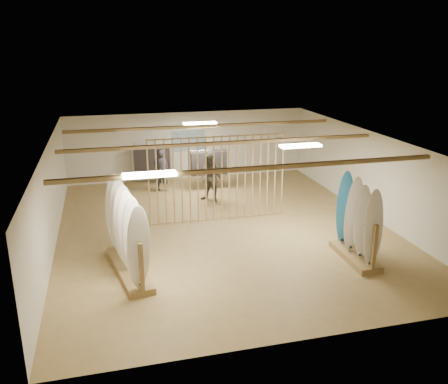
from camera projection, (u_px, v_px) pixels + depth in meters
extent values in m
plane|color=#A4874F|center=(224.00, 228.00, 14.81)|extent=(12.00, 12.00, 0.00)
plane|color=#989690|center=(224.00, 140.00, 13.96)|extent=(12.00, 12.00, 0.00)
plane|color=silver|center=(188.00, 145.00, 19.92)|extent=(12.00, 0.00, 12.00)
plane|color=silver|center=(304.00, 276.00, 8.85)|extent=(12.00, 0.00, 12.00)
plane|color=silver|center=(51.00, 199.00, 13.20)|extent=(0.00, 12.00, 12.00)
plane|color=silver|center=(371.00, 175.00, 15.58)|extent=(0.00, 12.00, 12.00)
cube|color=olive|center=(224.00, 143.00, 13.98)|extent=(9.50, 6.12, 0.10)
cube|color=white|center=(224.00, 142.00, 13.98)|extent=(1.20, 0.35, 0.06)
cylinder|color=tan|center=(149.00, 184.00, 14.60)|extent=(0.05, 0.05, 2.78)
cylinder|color=tan|center=(157.00, 183.00, 14.66)|extent=(0.05, 0.05, 2.78)
cylinder|color=tan|center=(165.00, 182.00, 14.72)|extent=(0.05, 0.05, 2.78)
cylinder|color=tan|center=(174.00, 182.00, 14.78)|extent=(0.05, 0.05, 2.78)
cylinder|color=tan|center=(182.00, 181.00, 14.85)|extent=(0.05, 0.05, 2.78)
cylinder|color=tan|center=(190.00, 181.00, 14.91)|extent=(0.05, 0.05, 2.78)
cylinder|color=tan|center=(198.00, 180.00, 14.97)|extent=(0.05, 0.05, 2.78)
cylinder|color=tan|center=(206.00, 180.00, 15.03)|extent=(0.05, 0.05, 2.78)
cylinder|color=tan|center=(214.00, 179.00, 15.09)|extent=(0.05, 0.05, 2.78)
cylinder|color=tan|center=(222.00, 178.00, 15.15)|extent=(0.05, 0.05, 2.78)
cylinder|color=tan|center=(229.00, 178.00, 15.22)|extent=(0.05, 0.05, 2.78)
cylinder|color=tan|center=(237.00, 177.00, 15.28)|extent=(0.05, 0.05, 2.78)
cylinder|color=tan|center=(245.00, 177.00, 15.34)|extent=(0.05, 0.05, 2.78)
cylinder|color=tan|center=(252.00, 176.00, 15.40)|extent=(0.05, 0.05, 2.78)
cylinder|color=tan|center=(260.00, 176.00, 15.46)|extent=(0.05, 0.05, 2.78)
cylinder|color=tan|center=(268.00, 175.00, 15.52)|extent=(0.05, 0.05, 2.78)
cylinder|color=tan|center=(275.00, 175.00, 15.59)|extent=(0.05, 0.05, 2.78)
cylinder|color=tan|center=(282.00, 174.00, 15.65)|extent=(0.05, 0.05, 2.78)
cube|color=teal|center=(188.00, 141.00, 19.84)|extent=(1.40, 0.03, 0.90)
cube|color=olive|center=(129.00, 269.00, 11.99)|extent=(1.07, 2.82, 0.17)
cylinder|color=black|center=(127.00, 232.00, 11.68)|extent=(0.48, 2.66, 0.01)
ellipsoid|color=white|center=(139.00, 247.00, 10.63)|extent=(0.54, 0.16, 2.05)
ellipsoid|color=white|center=(134.00, 239.00, 11.04)|extent=(0.54, 0.16, 2.05)
ellipsoid|color=silver|center=(129.00, 232.00, 11.45)|extent=(0.54, 0.16, 2.05)
ellipsoid|color=silver|center=(124.00, 225.00, 11.85)|extent=(0.54, 0.16, 2.05)
ellipsoid|color=silver|center=(120.00, 219.00, 12.26)|extent=(0.54, 0.16, 2.05)
ellipsoid|color=white|center=(116.00, 214.00, 12.67)|extent=(0.54, 0.16, 2.05)
cube|color=olive|center=(355.00, 256.00, 12.71)|extent=(0.65, 1.92, 0.17)
cylinder|color=black|center=(358.00, 221.00, 12.40)|extent=(0.05, 1.86, 0.01)
ellipsoid|color=white|center=(373.00, 228.00, 11.68)|extent=(0.53, 0.08, 2.05)
ellipsoid|color=white|center=(363.00, 221.00, 12.14)|extent=(0.53, 0.08, 2.05)
ellipsoid|color=white|center=(354.00, 214.00, 12.61)|extent=(0.53, 0.08, 2.05)
ellipsoid|color=#2D8CD1|center=(345.00, 208.00, 13.08)|extent=(0.53, 0.08, 2.05)
cylinder|color=silver|center=(152.00, 146.00, 18.93)|extent=(1.47, 0.52, 0.03)
cube|color=black|center=(152.00, 159.00, 19.09)|extent=(1.47, 0.82, 0.93)
cylinder|color=silver|center=(153.00, 165.00, 19.16)|extent=(0.03, 0.03, 1.65)
cylinder|color=silver|center=(208.00, 150.00, 18.31)|extent=(1.51, 0.07, 0.03)
cube|color=black|center=(208.00, 163.00, 18.47)|extent=(1.41, 0.41, 0.92)
cylinder|color=silver|center=(209.00, 169.00, 18.54)|extent=(0.03, 0.03, 1.62)
imported|color=#2A2A33|center=(161.00, 167.00, 18.26)|extent=(0.81, 0.68, 1.88)
imported|color=#3E3B30|center=(211.00, 175.00, 17.05)|extent=(1.23, 1.20, 2.01)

